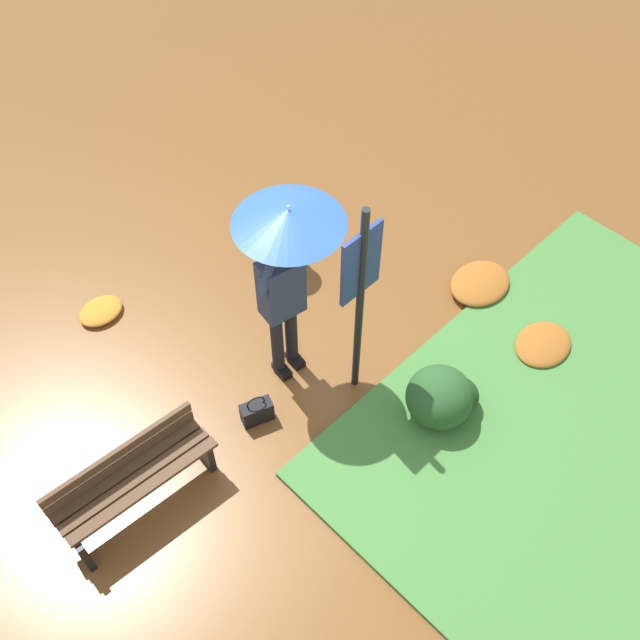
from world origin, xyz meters
The scene contains 11 objects.
ground_plane centered at (0.00, 0.00, 0.00)m, with size 18.00×18.00×0.00m, color brown.
grass_verge centered at (1.59, -2.84, 0.03)m, with size 4.80×4.00×0.05m.
person_with_umbrella centered at (0.16, -0.01, 1.55)m, with size 0.96×0.96×2.04m.
info_sign_post centered at (0.42, -0.63, 1.44)m, with size 0.44×0.07×2.30m.
handbag centered at (-0.53, -0.29, 0.13)m, with size 0.33×0.24×0.37m.
park_bench centered at (-1.80, -0.20, 0.40)m, with size 1.40×0.46×0.75m.
trash_bin centered at (1.01, 1.09, 0.42)m, with size 0.42×0.42×0.83m.
shrub_cluster centered at (0.75, -1.45, 0.26)m, with size 0.69×0.63×0.56m.
leaf_pile_near_person centered at (2.06, -1.69, 0.07)m, with size 0.64×0.51×0.14m.
leaf_pile_by_bench centered at (2.25, -0.75, 0.08)m, with size 0.72×0.58×0.16m.
leaf_pile_far_path centered at (-0.86, 1.82, 0.05)m, with size 0.47×0.38×0.10m.
Camera 1 is at (-2.64, -3.26, 6.07)m, focal length 41.57 mm.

